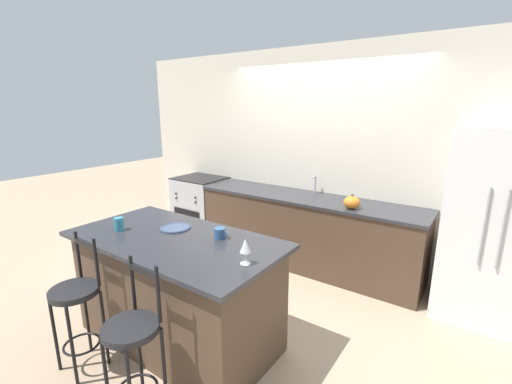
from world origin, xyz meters
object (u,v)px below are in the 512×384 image
(dinner_plate, at_px, (175,228))
(wine_glass, at_px, (245,246))
(oven_range, at_px, (201,206))
(pumpkin_decoration, at_px, (352,202))
(bar_stool_near, at_px, (77,303))
(coffee_mug, at_px, (220,233))
(tumbler_cup, at_px, (119,224))
(refrigerator, at_px, (493,227))
(bar_stool_far, at_px, (134,342))

(dinner_plate, relative_size, wine_glass, 1.44)
(oven_range, height_order, pumpkin_decoration, pumpkin_decoration)
(bar_stool_near, bearing_deg, coffee_mug, 51.84)
(tumbler_cup, height_order, pumpkin_decoration, pumpkin_decoration)
(dinner_plate, distance_m, wine_glass, 0.94)
(wine_glass, bearing_deg, oven_range, 139.64)
(refrigerator, xyz_separation_m, coffee_mug, (-1.81, -1.72, 0.08))
(refrigerator, relative_size, pumpkin_decoration, 10.38)
(oven_range, relative_size, bar_stool_far, 0.87)
(tumbler_cup, relative_size, pumpkin_decoration, 0.64)
(bar_stool_far, bearing_deg, dinner_plate, 121.38)
(dinner_plate, bearing_deg, oven_range, 128.71)
(oven_range, bearing_deg, refrigerator, -0.44)
(bar_stool_near, relative_size, pumpkin_decoration, 6.08)
(bar_stool_near, distance_m, wine_glass, 1.37)
(oven_range, xyz_separation_m, dinner_plate, (1.44, -1.80, 0.49))
(tumbler_cup, bearing_deg, dinner_plate, 39.41)
(wine_glass, xyz_separation_m, pumpkin_decoration, (0.09, 1.81, -0.10))
(refrigerator, xyz_separation_m, dinner_plate, (-2.28, -1.77, 0.05))
(refrigerator, height_order, bar_stool_far, refrigerator)
(bar_stool_near, distance_m, coffee_mug, 1.18)
(refrigerator, xyz_separation_m, bar_stool_near, (-2.49, -2.58, -0.35))
(refrigerator, bearing_deg, tumbler_cup, -141.91)
(bar_stool_far, xyz_separation_m, tumbler_cup, (-0.88, 0.53, 0.45))
(oven_range, relative_size, tumbler_cup, 8.18)
(wine_glass, distance_m, pumpkin_decoration, 1.81)
(dinner_plate, relative_size, pumpkin_decoration, 1.50)
(bar_stool_near, relative_size, wine_glass, 5.84)
(oven_range, height_order, wine_glass, wine_glass)
(bar_stool_far, bearing_deg, bar_stool_near, 177.72)
(bar_stool_far, bearing_deg, tumbler_cup, 148.60)
(oven_range, xyz_separation_m, tumbler_cup, (1.08, -2.10, 0.54))
(bar_stool_near, bearing_deg, refrigerator, 46.04)
(oven_range, height_order, bar_stool_near, bar_stool_near)
(bar_stool_near, xyz_separation_m, wine_glass, (1.12, 0.61, 0.52))
(wine_glass, xyz_separation_m, coffee_mug, (-0.44, 0.25, -0.08))
(wine_glass, bearing_deg, bar_stool_near, -151.48)
(bar_stool_near, xyz_separation_m, coffee_mug, (0.68, 0.86, 0.43))
(bar_stool_near, distance_m, pumpkin_decoration, 2.73)
(coffee_mug, distance_m, pumpkin_decoration, 1.65)
(oven_range, bearing_deg, pumpkin_decoration, -4.46)
(coffee_mug, bearing_deg, wine_glass, -29.63)
(dinner_plate, bearing_deg, coffee_mug, 6.49)
(coffee_mug, bearing_deg, tumbler_cup, -156.97)
(bar_stool_near, bearing_deg, pumpkin_decoration, 63.39)
(oven_range, height_order, bar_stool_far, bar_stool_far)
(wine_glass, relative_size, tumbler_cup, 1.61)
(bar_stool_far, relative_size, dinner_plate, 4.05)
(bar_stool_far, height_order, pumpkin_decoration, pumpkin_decoration)
(wine_glass, relative_size, coffee_mug, 1.46)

